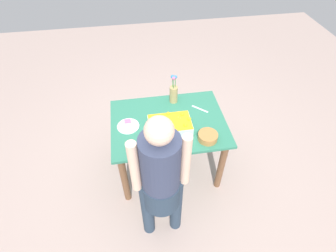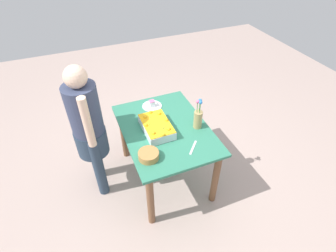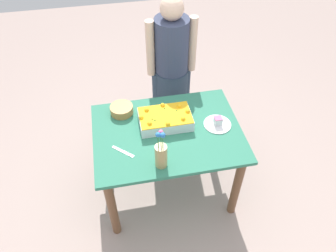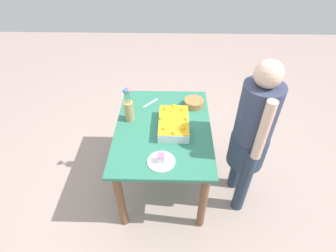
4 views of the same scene
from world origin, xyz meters
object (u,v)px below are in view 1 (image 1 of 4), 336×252
Objects in this scene: cake_knife at (200,109)px; flower_vase at (174,93)px; sheet_cake at (170,125)px; person_standing at (161,178)px; serving_plate_with_slice at (128,125)px; fruit_bowl at (208,137)px.

flower_vase is at bearing -171.52° from cake_knife.
person_standing reaches higher than sheet_cake.
person_standing is (-0.28, -1.03, -0.00)m from flower_vase.
serving_plate_with_slice is 0.77m from person_standing.
cake_knife is 0.33m from flower_vase.
cake_knife is 1.02m from person_standing.
person_standing reaches higher than flower_vase.
fruit_bowl is at bearing -52.09° from cake_knife.
person_standing is (0.23, -0.73, 0.09)m from serving_plate_with_slice.
serving_plate_with_slice is 0.77m from cake_knife.
serving_plate_with_slice is 1.14× the size of cake_knife.
fruit_bowl is at bearing -49.10° from person_standing.
flower_vase is (0.10, 0.40, 0.07)m from sheet_cake.
serving_plate_with_slice is at bearing -148.81° from flower_vase.
flower_vase reaches higher than cake_knife.
serving_plate_with_slice is 0.65× the size of flower_vase.
sheet_cake is 0.42m from serving_plate_with_slice.
person_standing is at bearing -106.11° from sheet_cake.
flower_vase is 0.64m from fruit_bowl.
serving_plate_with_slice is at bearing 166.98° from sheet_cake.
cake_knife is at bearing -31.94° from person_standing.
sheet_cake is 1.24× the size of flower_vase.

